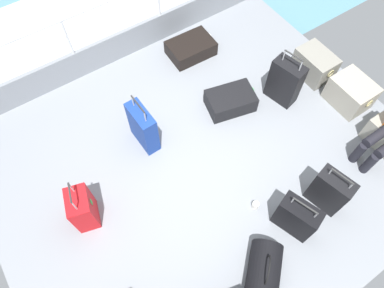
{
  "coord_description": "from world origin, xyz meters",
  "views": [
    {
      "loc": [
        1.6,
        -1.26,
        3.96
      ],
      "look_at": [
        -0.16,
        -0.08,
        0.25
      ],
      "focal_mm": 32.47,
      "sensor_mm": 36.0,
      "label": 1
    }
  ],
  "objects": [
    {
      "name": "gunwale_port",
      "position": [
        -2.17,
        0.0,
        0.23
      ],
      "size": [
        0.06,
        5.2,
        0.45
      ],
      "primitive_type": "cube",
      "color": "gray",
      "rests_on": "ground_plane"
    },
    {
      "name": "suitcase_1",
      "position": [
        -0.49,
        0.78,
        0.12
      ],
      "size": [
        0.56,
        0.72,
        0.25
      ],
      "color": "black",
      "rests_on": "ground_plane"
    },
    {
      "name": "suitcase_6",
      "position": [
        1.24,
        0.86,
        0.29
      ],
      "size": [
        0.44,
        0.3,
        0.7
      ],
      "color": "black",
      "rests_on": "ground_plane"
    },
    {
      "name": "suitcase_5",
      "position": [
        1.25,
        0.35,
        0.27
      ],
      "size": [
        0.49,
        0.35,
        0.64
      ],
      "color": "black",
      "rests_on": "ground_plane"
    },
    {
      "name": "suitcase_3",
      "position": [
        -0.23,
        1.47,
        0.33
      ],
      "size": [
        0.46,
        0.31,
        0.83
      ],
      "color": "black",
      "rests_on": "ground_plane"
    },
    {
      "name": "ground_plane",
      "position": [
        0.0,
        0.0,
        -0.03
      ],
      "size": [
        4.4,
        5.2,
        0.06
      ],
      "primitive_type": "cube",
      "color": "gray"
    },
    {
      "name": "paper_cup",
      "position": [
        0.85,
        0.14,
        0.05
      ],
      "size": [
        0.08,
        0.08,
        0.1
      ],
      "primitive_type": "cylinder",
      "color": "white",
      "rests_on": "ground_plane"
    },
    {
      "name": "railing_port",
      "position": [
        -2.17,
        0.0,
        0.78
      ],
      "size": [
        0.04,
        4.2,
        1.02
      ],
      "color": "silver",
      "rests_on": "ground_plane"
    },
    {
      "name": "suitcase_4",
      "position": [
        -0.14,
        -1.55,
        0.28
      ],
      "size": [
        0.39,
        0.32,
        0.76
      ],
      "color": "red",
      "rests_on": "ground_plane"
    },
    {
      "name": "duffel_bag",
      "position": [
        1.5,
        -0.3,
        0.17
      ],
      "size": [
        0.67,
        0.68,
        0.5
      ],
      "color": "black",
      "rests_on": "ground_plane"
    },
    {
      "name": "cargo_crate_0",
      "position": [
        -0.3,
        2.14,
        0.19
      ],
      "size": [
        0.59,
        0.38,
        0.39
      ],
      "color": "gray",
      "rests_on": "ground_plane"
    },
    {
      "name": "cargo_crate_1",
      "position": [
        0.35,
        2.19,
        0.2
      ],
      "size": [
        0.59,
        0.44,
        0.39
      ],
      "color": "#9E9989",
      "rests_on": "ground_plane"
    },
    {
      "name": "sea_wake",
      "position": [
        -3.6,
        0.0,
        -0.34
      ],
      "size": [
        12.0,
        12.0,
        0.01
      ],
      "color": "#598C9E",
      "rests_on": "ground_plane"
    },
    {
      "name": "suitcase_7",
      "position": [
        -0.67,
        -0.48,
        0.31
      ],
      "size": [
        0.46,
        0.2,
        0.81
      ],
      "color": "navy",
      "rests_on": "ground_plane"
    },
    {
      "name": "suitcase_8",
      "position": [
        -1.63,
        0.88,
        0.11
      ],
      "size": [
        0.5,
        0.69,
        0.22
      ],
      "color": "black",
      "rests_on": "ground_plane"
    }
  ]
}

